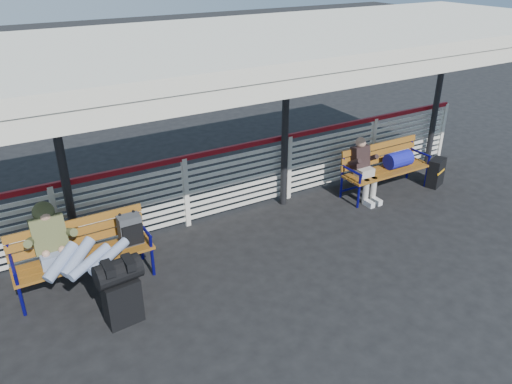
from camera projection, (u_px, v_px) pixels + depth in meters
ground at (244, 284)px, 6.85m from camera, size 60.00×60.00×0.00m
fence at (186, 189)px, 8.03m from camera, size 12.08×0.08×1.24m
canopy at (207, 48)px, 6.18m from camera, size 12.60×3.60×3.16m
luggage_stack at (121, 289)px, 5.96m from camera, size 0.56×0.35×0.89m
bench_left at (95, 243)px, 6.70m from camera, size 1.80×0.56×0.92m
bench_right at (390, 162)px, 9.27m from camera, size 1.80×0.56×0.92m
traveler_man at (75, 253)px, 6.22m from camera, size 0.93×1.64×0.77m
companion_person at (364, 169)px, 8.95m from camera, size 0.32×0.66×1.15m
suitcase_side at (436, 172)px, 9.59m from camera, size 0.45×0.36×0.55m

